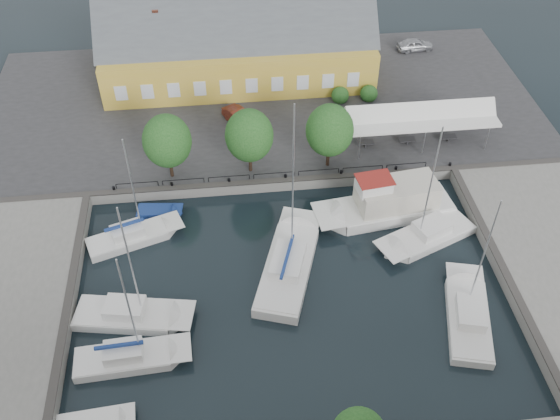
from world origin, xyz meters
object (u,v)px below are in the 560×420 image
object	(u,v)px
warehouse	(232,47)
west_boat_c	(132,316)
west_boat_a	(133,238)
car_red	(240,118)
tent_canopy	(421,119)
center_sailboat	(289,266)
launch_nw	(159,213)
car_silver	(415,45)
trawler	(389,205)
west_boat_d	(130,359)
east_boat_a	(427,237)
east_boat_c	(468,317)

from	to	relation	value
warehouse	west_boat_c	size ratio (longest dim) A/B	2.44
west_boat_a	west_boat_c	size ratio (longest dim) A/B	0.91
car_red	west_boat_a	world-z (taller)	west_boat_a
warehouse	tent_canopy	xyz separation A→B (m)	(16.60, -13.86, -0.74)
car_red	center_sailboat	bearing A→B (deg)	-110.22
tent_canopy	launch_nw	distance (m)	25.22
car_silver	launch_nw	xyz separation A→B (m)	(-28.67, -23.46, -1.62)
trawler	west_boat_d	xyz separation A→B (m)	(-20.98, -12.51, -0.75)
east_boat_a	launch_nw	bearing A→B (deg)	165.94
west_boat_c	east_boat_a	bearing A→B (deg)	13.16
car_silver	east_boat_a	bearing A→B (deg)	162.19
west_boat_c	car_silver	bearing A→B (deg)	48.69
car_silver	east_boat_a	xyz separation A→B (m)	(-6.73, -28.95, -1.45)
warehouse	west_boat_c	bearing A→B (deg)	-106.49
east_boat_c	car_red	bearing A→B (deg)	121.23
tent_canopy	car_red	world-z (taller)	tent_canopy
car_red	west_boat_d	bearing A→B (deg)	-138.05
car_red	west_boat_c	xyz separation A→B (m)	(-9.28, -21.94, -1.47)
car_silver	launch_nw	size ratio (longest dim) A/B	1.03
car_silver	east_boat_a	world-z (taller)	east_boat_a
tent_canopy	west_boat_d	distance (m)	33.25
east_boat_a	west_boat_a	world-z (taller)	east_boat_a
east_boat_a	trawler	bearing A→B (deg)	126.01
trawler	launch_nw	xyz separation A→B (m)	(-19.49, 2.12, -0.93)
warehouse	west_boat_d	world-z (taller)	warehouse
tent_canopy	center_sailboat	bearing A→B (deg)	-135.41
car_red	west_boat_c	distance (m)	23.87
car_silver	east_boat_a	distance (m)	29.76
car_silver	tent_canopy	bearing A→B (deg)	160.69
warehouse	car_red	xyz separation A→B (m)	(0.08, -9.13, -2.70)
trawler	launch_nw	distance (m)	19.62
warehouse	east_boat_a	bearing A→B (deg)	-60.69
east_boat_a	east_boat_c	world-z (taller)	east_boat_a
tent_canopy	car_red	bearing A→B (deg)	164.04
center_sailboat	east_boat_a	world-z (taller)	center_sailboat
west_boat_a	west_boat_d	size ratio (longest dim) A/B	0.98
tent_canopy	west_boat_d	bearing A→B (deg)	-140.92
center_sailboat	launch_nw	size ratio (longest dim) A/B	3.75
warehouse	car_red	distance (m)	9.52
car_silver	trawler	size ratio (longest dim) A/B	0.34
car_silver	car_red	bearing A→B (deg)	116.07
west_boat_a	warehouse	bearing A→B (deg)	67.45
center_sailboat	car_silver	bearing A→B (deg)	59.29
west_boat_a	west_boat_d	xyz separation A→B (m)	(0.50, -11.66, -0.00)
car_red	west_boat_d	size ratio (longest dim) A/B	0.41
warehouse	tent_canopy	world-z (taller)	warehouse
east_boat_c	west_boat_d	bearing A→B (deg)	-177.80
tent_canopy	west_boat_c	xyz separation A→B (m)	(-25.80, -17.22, -3.42)
tent_canopy	west_boat_c	bearing A→B (deg)	-146.28
launch_nw	center_sailboat	bearing A→B (deg)	-35.98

